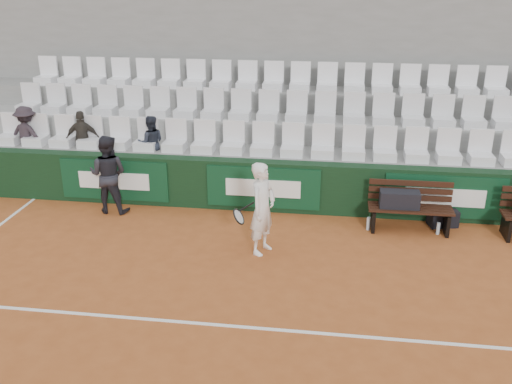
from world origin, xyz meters
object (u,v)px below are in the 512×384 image
water_bottle_far (438,228)px  spectator_b (81,118)px  sports_bag_ground (443,218)px  water_bottle_near (368,224)px  sports_bag_left (399,199)px  spectator_c (150,122)px  bench_left (409,219)px  spectator_a (24,115)px  ball_kid (108,174)px  tennis_player (262,209)px

water_bottle_far → spectator_b: spectator_b is taller
sports_bag_ground → spectator_b: bearing=173.6°
water_bottle_far → spectator_b: bearing=170.4°
sports_bag_ground → water_bottle_near: 1.43m
sports_bag_left → spectator_c: size_ratio=0.62×
bench_left → spectator_a: 8.05m
water_bottle_near → spectator_c: bearing=165.0°
spectator_a → spectator_b: spectator_a is taller
bench_left → spectator_c: 5.44m
ball_kid → bench_left: bearing=-179.3°
spectator_c → sports_bag_ground: bearing=154.0°
bench_left → spectator_b: (-6.62, 1.10, 1.37)m
bench_left → sports_bag_left: bearing=179.9°
bench_left → water_bottle_near: bench_left is taller
ball_kid → water_bottle_far: bearing=179.8°
bench_left → spectator_c: bearing=167.9°
tennis_player → spectator_a: bearing=156.6°
spectator_c → sports_bag_left: bearing=149.4°
sports_bag_left → sports_bag_ground: 1.01m
water_bottle_far → tennis_player: (-3.06, -1.09, 0.68)m
tennis_player → ball_kid: size_ratio=1.02×
bench_left → spectator_a: size_ratio=1.20×
bench_left → spectator_b: 6.85m
ball_kid → spectator_b: spectator_b is taller
water_bottle_far → sports_bag_left: bearing=172.0°
water_bottle_far → spectator_c: bearing=168.0°
water_bottle_near → sports_bag_left: bearing=9.3°
ball_kid → spectator_a: size_ratio=1.23×
bench_left → spectator_a: (-7.85, 1.10, 1.40)m
water_bottle_far → spectator_a: size_ratio=0.18×
water_bottle_far → spectator_c: 5.97m
tennis_player → water_bottle_far: bearing=19.7°
sports_bag_left → water_bottle_near: 0.71m
sports_bag_left → spectator_c: 5.16m
tennis_player → spectator_a: (-5.30, 2.30, 0.84)m
bench_left → sports_bag_left: size_ratio=2.14×
water_bottle_far → water_bottle_near: bearing=179.3°
spectator_a → sports_bag_left: bearing=-177.0°
bench_left → ball_kid: bearing=179.0°
sports_bag_left → spectator_b: spectator_b is taller
sports_bag_left → tennis_player: tennis_player is taller
bench_left → tennis_player: bearing=-154.9°
bench_left → sports_bag_ground: size_ratio=2.93×
water_bottle_far → ball_kid: bearing=178.2°
bench_left → water_bottle_far: (0.51, -0.10, -0.11)m
bench_left → spectator_a: spectator_a is taller
spectator_a → tennis_player: bearing=167.8°
sports_bag_left → spectator_a: bearing=171.8°
bench_left → sports_bag_ground: bench_left is taller
spectator_b → sports_bag_ground: bearing=160.6°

